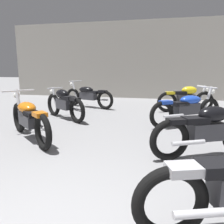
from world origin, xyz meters
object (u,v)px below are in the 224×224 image
at_px(motorcycle_left_row_2, 64,103).
at_px(motorcycle_right_row_2, 187,108).
at_px(motorcycle_right_row_3, 186,98).
at_px(motorcycle_left_row_3, 88,95).
at_px(motorcycle_right_row_1, 207,130).
at_px(motorcycle_left_row_1, 29,118).

xyz_separation_m(motorcycle_left_row_2, motorcycle_right_row_2, (3.34, 0.02, -0.01)).
bearing_deg(motorcycle_right_row_3, motorcycle_left_row_3, 179.32).
relative_size(motorcycle_right_row_1, motorcycle_right_row_2, 0.99).
height_order(motorcycle_left_row_2, motorcycle_right_row_3, same).
bearing_deg(motorcycle_right_row_3, motorcycle_left_row_1, -131.01).
distance_m(motorcycle_right_row_1, motorcycle_right_row_3, 4.03).
height_order(motorcycle_left_row_2, motorcycle_right_row_1, same).
height_order(motorcycle_left_row_3, motorcycle_right_row_3, motorcycle_left_row_3).
height_order(motorcycle_right_row_1, motorcycle_right_row_2, motorcycle_right_row_2).
bearing_deg(motorcycle_left_row_1, motorcycle_left_row_2, 93.48).
bearing_deg(motorcycle_left_row_1, motorcycle_right_row_1, -2.84).
xyz_separation_m(motorcycle_left_row_1, motorcycle_left_row_3, (-0.09, 3.91, 0.00)).
bearing_deg(motorcycle_right_row_1, motorcycle_right_row_2, 93.40).
bearing_deg(motorcycle_right_row_1, motorcycle_left_row_3, 130.19).
distance_m(motorcycle_left_row_3, motorcycle_right_row_1, 5.33).
height_order(motorcycle_left_row_3, motorcycle_right_row_2, same).
distance_m(motorcycle_left_row_1, motorcycle_right_row_3, 5.12).
xyz_separation_m(motorcycle_left_row_2, motorcycle_left_row_3, (0.03, 1.99, -0.01)).
relative_size(motorcycle_left_row_1, motorcycle_left_row_2, 1.04).
bearing_deg(motorcycle_left_row_2, motorcycle_right_row_2, 0.34).
relative_size(motorcycle_left_row_2, motorcycle_right_row_3, 0.89).
relative_size(motorcycle_left_row_2, motorcycle_left_row_3, 0.81).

